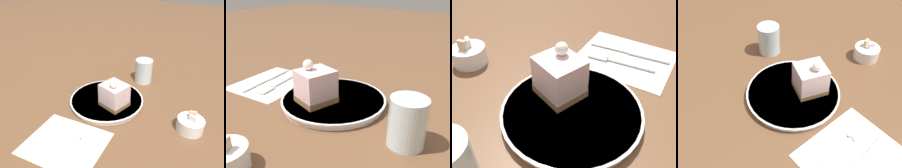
# 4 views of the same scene
# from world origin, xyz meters

# --- Properties ---
(ground_plane) EXTENTS (4.00, 4.00, 0.00)m
(ground_plane) POSITION_xyz_m (0.00, 0.00, 0.00)
(ground_plane) COLOR brown
(plate) EXTENTS (0.25, 0.25, 0.02)m
(plate) POSITION_xyz_m (-0.01, 0.02, 0.01)
(plate) COLOR white
(plate) RESTS_ON ground_plane
(cake_slice) EXTENTS (0.09, 0.09, 0.10)m
(cake_slice) POSITION_xyz_m (0.01, 0.06, 0.06)
(cake_slice) COLOR olive
(cake_slice) RESTS_ON plate
(napkin) EXTENTS (0.20, 0.23, 0.00)m
(napkin) POSITION_xyz_m (0.21, 0.02, 0.00)
(napkin) COLOR white
(napkin) RESTS_ON ground_plane
(fork) EXTENTS (0.04, 0.16, 0.00)m
(fork) POSITION_xyz_m (0.18, 0.04, 0.01)
(fork) COLOR silver
(fork) RESTS_ON napkin
(knife) EXTENTS (0.05, 0.19, 0.00)m
(knife) POSITION_xyz_m (0.24, 0.01, 0.01)
(knife) COLOR silver
(knife) RESTS_ON napkin
(sugar_bowl) EXTENTS (0.08, 0.08, 0.06)m
(sugar_bowl) POSITION_xyz_m (-0.01, 0.30, 0.02)
(sugar_bowl) COLOR white
(sugar_bowl) RESTS_ON ground_plane
(drinking_glass) EXTENTS (0.07, 0.07, 0.09)m
(drinking_glass) POSITION_xyz_m (-0.22, 0.07, 0.05)
(drinking_glass) COLOR silver
(drinking_glass) RESTS_ON ground_plane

